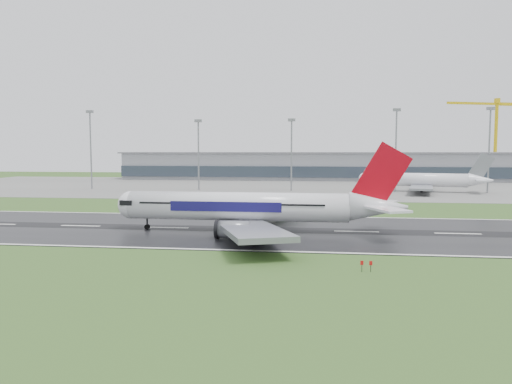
# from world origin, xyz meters

# --- Properties ---
(ground) EXTENTS (520.00, 520.00, 0.00)m
(ground) POSITION_xyz_m (0.00, 0.00, 0.00)
(ground) COLOR #2D501D
(ground) RESTS_ON ground
(runway) EXTENTS (400.00, 45.00, 0.10)m
(runway) POSITION_xyz_m (0.00, 0.00, 0.05)
(runway) COLOR black
(runway) RESTS_ON ground
(apron) EXTENTS (400.00, 130.00, 0.08)m
(apron) POSITION_xyz_m (0.00, 125.00, 0.04)
(apron) COLOR slate
(apron) RESTS_ON ground
(terminal) EXTENTS (240.00, 36.00, 15.00)m
(terminal) POSITION_xyz_m (0.00, 185.00, 7.50)
(terminal) COLOR gray
(terminal) RESTS_ON ground
(main_airliner) EXTENTS (60.07, 57.27, 17.53)m
(main_airliner) POSITION_xyz_m (-20.14, -3.02, 8.86)
(main_airliner) COLOR white
(main_airliner) RESTS_ON runway
(parked_airliner) EXTENTS (61.62, 58.83, 15.40)m
(parked_airliner) POSITION_xyz_m (33.35, 103.54, 7.78)
(parked_airliner) COLOR white
(parked_airliner) RESTS_ON apron
(tower_crane) EXTENTS (45.51, 18.17, 46.54)m
(tower_crane) POSITION_xyz_m (94.18, 200.00, 23.27)
(tower_crane) COLOR gold
(tower_crane) RESTS_ON ground
(floodmast_0) EXTENTS (0.64, 0.64, 32.77)m
(floodmast_0) POSITION_xyz_m (-105.78, 100.00, 16.39)
(floodmast_0) COLOR gray
(floodmast_0) RESTS_ON ground
(floodmast_1) EXTENTS (0.64, 0.64, 28.50)m
(floodmast_1) POSITION_xyz_m (-58.06, 100.00, 14.25)
(floodmast_1) COLOR gray
(floodmast_1) RESTS_ON ground
(floodmast_2) EXTENTS (0.64, 0.64, 28.55)m
(floodmast_2) POSITION_xyz_m (-18.99, 100.00, 14.27)
(floodmast_2) COLOR gray
(floodmast_2) RESTS_ON ground
(floodmast_3) EXTENTS (0.64, 0.64, 32.20)m
(floodmast_3) POSITION_xyz_m (22.65, 100.00, 16.10)
(floodmast_3) COLOR gray
(floodmast_3) RESTS_ON ground
(floodmast_4) EXTENTS (0.64, 0.64, 32.34)m
(floodmast_4) POSITION_xyz_m (58.05, 100.00, 16.17)
(floodmast_4) COLOR gray
(floodmast_4) RESTS_ON ground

